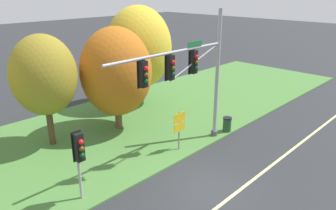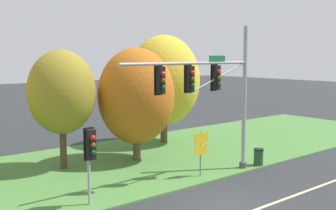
{
  "view_description": "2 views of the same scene",
  "coord_description": "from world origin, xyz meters",
  "px_view_note": "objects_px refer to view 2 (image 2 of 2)",
  "views": [
    {
      "loc": [
        -10.59,
        -7.69,
        8.77
      ],
      "look_at": [
        0.74,
        3.24,
        3.07
      ],
      "focal_mm": 35.0,
      "sensor_mm": 36.0,
      "label": 1
    },
    {
      "loc": [
        -12.69,
        -11.44,
        6.17
      ],
      "look_at": [
        0.19,
        4.03,
        3.78
      ],
      "focal_mm": 45.0,
      "sensor_mm": 36.0,
      "label": 2
    }
  ],
  "objects_px": {
    "tree_behind_signpost": "(136,96)",
    "route_sign_post": "(201,147)",
    "pedestrian_signal_near_kerb": "(90,149)",
    "trash_bin": "(258,157)",
    "tree_mid_verge": "(164,81)",
    "tree_left_of_mast": "(62,92)",
    "traffic_signal_mast": "(213,87)"
  },
  "relations": [
    {
      "from": "route_sign_post",
      "to": "traffic_signal_mast",
      "type": "bearing_deg",
      "value": -35.7
    },
    {
      "from": "tree_mid_verge",
      "to": "pedestrian_signal_near_kerb",
      "type": "bearing_deg",
      "value": -142.38
    },
    {
      "from": "traffic_signal_mast",
      "to": "tree_mid_verge",
      "type": "relative_size",
      "value": 1.09
    },
    {
      "from": "traffic_signal_mast",
      "to": "pedestrian_signal_near_kerb",
      "type": "xyz_separation_m",
      "value": [
        -6.78,
        0.16,
        -2.16
      ]
    },
    {
      "from": "route_sign_post",
      "to": "tree_left_of_mast",
      "type": "bearing_deg",
      "value": 128.56
    },
    {
      "from": "pedestrian_signal_near_kerb",
      "to": "route_sign_post",
      "type": "distance_m",
      "value": 6.38
    },
    {
      "from": "tree_left_of_mast",
      "to": "tree_mid_verge",
      "type": "bearing_deg",
      "value": 12.46
    },
    {
      "from": "traffic_signal_mast",
      "to": "trash_bin",
      "type": "bearing_deg",
      "value": -3.3
    },
    {
      "from": "traffic_signal_mast",
      "to": "tree_behind_signpost",
      "type": "bearing_deg",
      "value": 100.37
    },
    {
      "from": "traffic_signal_mast",
      "to": "pedestrian_signal_near_kerb",
      "type": "height_order",
      "value": "traffic_signal_mast"
    },
    {
      "from": "pedestrian_signal_near_kerb",
      "to": "trash_bin",
      "type": "bearing_deg",
      "value": -1.99
    },
    {
      "from": "traffic_signal_mast",
      "to": "tree_left_of_mast",
      "type": "relative_size",
      "value": 1.27
    },
    {
      "from": "tree_left_of_mast",
      "to": "route_sign_post",
      "type": "bearing_deg",
      "value": -51.44
    },
    {
      "from": "pedestrian_signal_near_kerb",
      "to": "tree_left_of_mast",
      "type": "xyz_separation_m",
      "value": [
        1.69,
        5.98,
        1.78
      ]
    },
    {
      "from": "route_sign_post",
      "to": "tree_mid_verge",
      "type": "bearing_deg",
      "value": 63.2
    },
    {
      "from": "route_sign_post",
      "to": "tree_left_of_mast",
      "type": "xyz_separation_m",
      "value": [
        -4.63,
        5.81,
        2.63
      ]
    },
    {
      "from": "pedestrian_signal_near_kerb",
      "to": "tree_behind_signpost",
      "type": "distance_m",
      "value": 7.81
    },
    {
      "from": "traffic_signal_mast",
      "to": "tree_left_of_mast",
      "type": "height_order",
      "value": "traffic_signal_mast"
    },
    {
      "from": "tree_mid_verge",
      "to": "trash_bin",
      "type": "relative_size",
      "value": 8.01
    },
    {
      "from": "pedestrian_signal_near_kerb",
      "to": "tree_left_of_mast",
      "type": "bearing_deg",
      "value": 74.23
    },
    {
      "from": "tree_mid_verge",
      "to": "route_sign_post",
      "type": "bearing_deg",
      "value": -116.8
    },
    {
      "from": "tree_left_of_mast",
      "to": "tree_behind_signpost",
      "type": "distance_m",
      "value": 4.27
    },
    {
      "from": "traffic_signal_mast",
      "to": "tree_behind_signpost",
      "type": "xyz_separation_m",
      "value": [
        -0.95,
        5.17,
        -0.76
      ]
    },
    {
      "from": "traffic_signal_mast",
      "to": "tree_mid_verge",
      "type": "xyz_separation_m",
      "value": [
        3.43,
        8.02,
        -0.16
      ]
    },
    {
      "from": "pedestrian_signal_near_kerb",
      "to": "traffic_signal_mast",
      "type": "bearing_deg",
      "value": -1.31
    },
    {
      "from": "pedestrian_signal_near_kerb",
      "to": "trash_bin",
      "type": "relative_size",
      "value": 3.44
    },
    {
      "from": "traffic_signal_mast",
      "to": "pedestrian_signal_near_kerb",
      "type": "distance_m",
      "value": 7.11
    },
    {
      "from": "tree_behind_signpost",
      "to": "route_sign_post",
      "type": "bearing_deg",
      "value": -84.21
    },
    {
      "from": "trash_bin",
      "to": "pedestrian_signal_near_kerb",
      "type": "bearing_deg",
      "value": 178.01
    },
    {
      "from": "pedestrian_signal_near_kerb",
      "to": "trash_bin",
      "type": "distance_m",
      "value": 10.43
    },
    {
      "from": "tree_left_of_mast",
      "to": "tree_behind_signpost",
      "type": "xyz_separation_m",
      "value": [
        4.14,
        -0.97,
        -0.38
      ]
    },
    {
      "from": "route_sign_post",
      "to": "tree_behind_signpost",
      "type": "relative_size",
      "value": 0.35
    }
  ]
}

